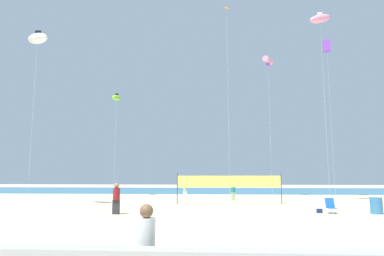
% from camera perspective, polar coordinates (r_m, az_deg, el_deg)
% --- Properties ---
extents(ground_plane, '(120.00, 120.00, 0.00)m').
position_cam_1_polar(ground_plane, '(17.31, 4.63, -15.33)').
color(ground_plane, beige).
extents(ocean_band, '(120.00, 20.00, 0.01)m').
position_cam_1_polar(ocean_band, '(49.78, 4.20, -10.43)').
color(ocean_band, teal).
rests_on(ocean_band, ground).
extents(mother_figure, '(0.38, 0.38, 1.66)m').
position_cam_1_polar(mother_figure, '(7.26, -7.77, -18.67)').
color(mother_figure, gold).
rests_on(mother_figure, ground).
extents(beachgoer_maroon_shirt, '(0.41, 0.41, 1.78)m').
position_cam_1_polar(beachgoer_maroon_shirt, '(20.47, -12.62, -11.33)').
color(beachgoer_maroon_shirt, '#2D2D33').
rests_on(beachgoer_maroon_shirt, ground).
extents(beachgoer_teal_shirt, '(0.37, 0.37, 1.60)m').
position_cam_1_polar(beachgoer_teal_shirt, '(30.76, 6.95, -10.41)').
color(beachgoer_teal_shirt, '#99B28C').
rests_on(beachgoer_teal_shirt, ground).
extents(beachgoer_sage_shirt, '(0.36, 0.36, 1.58)m').
position_cam_1_polar(beachgoer_sage_shirt, '(33.19, -1.19, -10.29)').
color(beachgoer_sage_shirt, white).
rests_on(beachgoer_sage_shirt, ground).
extents(folding_beach_chair, '(0.52, 0.65, 0.89)m').
position_cam_1_polar(folding_beach_chair, '(22.05, 22.29, -11.94)').
color(folding_beach_chair, '#1959B2').
rests_on(folding_beach_chair, ground).
extents(trash_barrel, '(0.67, 0.67, 0.94)m').
position_cam_1_polar(trash_barrel, '(22.83, 28.60, -11.40)').
color(trash_barrel, teal).
rests_on(trash_barrel, ground).
extents(volleyball_net, '(8.23, 0.82, 2.40)m').
position_cam_1_polar(volleyball_net, '(27.04, 6.31, -9.12)').
color(volleyball_net, '#4C4C51').
rests_on(volleyball_net, ground).
extents(beach_handbag, '(0.32, 0.16, 0.25)m').
position_cam_1_polar(beach_handbag, '(21.98, 20.66, -12.92)').
color(beach_handbag, navy).
rests_on(beach_handbag, ground).
extents(kite_pink_tube, '(1.30, 1.59, 14.72)m').
position_cam_1_polar(kite_pink_tube, '(37.84, 12.65, 10.96)').
color(kite_pink_tube, silver).
rests_on(kite_pink_tube, ground).
extents(kite_white_inflatable, '(2.46, 1.89, 13.13)m').
position_cam_1_polar(kite_white_inflatable, '(29.01, -24.53, 13.54)').
color(kite_white_inflatable, silver).
rests_on(kite_white_inflatable, ground).
extents(kite_pink_inflatable, '(2.35, 1.45, 16.29)m').
position_cam_1_polar(kite_pink_inflatable, '(32.73, 20.75, 16.79)').
color(kite_pink_inflatable, silver).
rests_on(kite_pink_inflatable, ground).
extents(kite_violet_box, '(0.87, 0.87, 16.18)m').
position_cam_1_polar(kite_violet_box, '(39.16, 21.74, 12.62)').
color(kite_violet_box, silver).
rests_on(kite_violet_box, ground).
extents(kite_orange_diamond, '(0.83, 0.83, 17.98)m').
position_cam_1_polar(kite_orange_diamond, '(33.66, 5.93, 18.84)').
color(kite_orange_diamond, silver).
rests_on(kite_orange_diamond, ground).
extents(kite_lime_inflatable, '(0.89, 1.87, 10.93)m').
position_cam_1_polar(kite_lime_inflatable, '(37.44, -12.58, 4.98)').
color(kite_lime_inflatable, silver).
rests_on(kite_lime_inflatable, ground).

